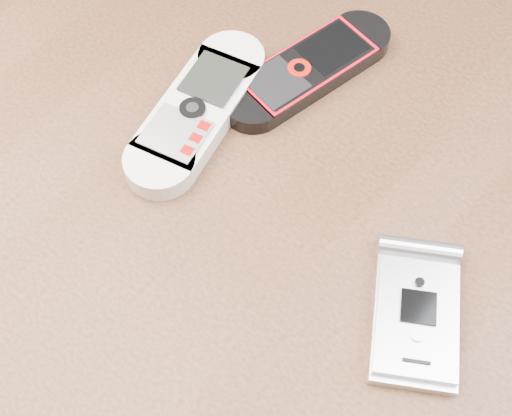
% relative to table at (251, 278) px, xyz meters
% --- Properties ---
extents(table, '(1.20, 0.80, 0.75)m').
position_rel_table_xyz_m(table, '(0.00, 0.00, 0.00)').
color(table, black).
rests_on(table, ground).
extents(nokia_white, '(0.08, 0.16, 0.02)m').
position_rel_table_xyz_m(nokia_white, '(-0.08, 0.04, 0.11)').
color(nokia_white, silver).
rests_on(nokia_white, table).
extents(nokia_black_red, '(0.08, 0.16, 0.02)m').
position_rel_table_xyz_m(nokia_black_red, '(-0.04, 0.12, 0.11)').
color(nokia_black_red, black).
rests_on(nokia_black_red, table).
extents(motorola_razr, '(0.10, 0.11, 0.02)m').
position_rel_table_xyz_m(motorola_razr, '(0.13, 0.00, 0.11)').
color(motorola_razr, silver).
rests_on(motorola_razr, table).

